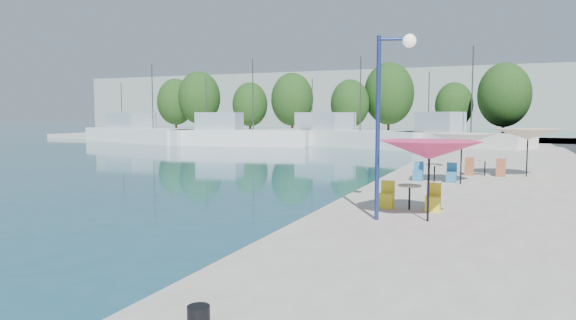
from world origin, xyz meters
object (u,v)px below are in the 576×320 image
at_px(umbrella_pink, 429,150).
at_px(umbrella_cream, 528,134).
at_px(trawler_04, 454,140).
at_px(umbrella_white, 462,139).
at_px(street_lamp, 390,92).
at_px(trawler_01, 142,134).
at_px(trawler_02, 236,136).
at_px(trawler_03, 342,137).

distance_m(umbrella_pink, umbrella_cream, 12.51).
bearing_deg(trawler_04, umbrella_pink, -57.19).
xyz_separation_m(umbrella_white, street_lamp, (-1.27, -8.53, 1.62)).
bearing_deg(trawler_01, trawler_02, 10.11).
bearing_deg(umbrella_pink, trawler_01, 136.17).
relative_size(trawler_03, street_lamp, 4.05).
bearing_deg(umbrella_pink, street_lamp, -167.67).
distance_m(trawler_01, umbrella_white, 51.76).
bearing_deg(trawler_03, umbrella_white, -44.59).
xyz_separation_m(trawler_03, umbrella_pink, (14.94, -41.50, 1.47)).
relative_size(umbrella_white, umbrella_cream, 0.88).
bearing_deg(trawler_04, street_lamp, -58.78).
bearing_deg(street_lamp, umbrella_pink, -4.84).
bearing_deg(umbrella_cream, trawler_03, 121.29).
relative_size(trawler_01, trawler_03, 0.98).
height_order(trawler_03, umbrella_cream, trawler_03).
relative_size(trawler_02, trawler_03, 0.81).
bearing_deg(umbrella_white, trawler_02, 132.10).
height_order(trawler_01, umbrella_white, trawler_01).
xyz_separation_m(trawler_03, street_lamp, (13.91, -41.72, 3.02)).
bearing_deg(trawler_01, trawler_03, 20.88).
distance_m(trawler_02, umbrella_pink, 46.18).
xyz_separation_m(trawler_03, umbrella_cream, (17.83, -29.32, 1.53)).
relative_size(trawler_02, umbrella_white, 6.12).
xyz_separation_m(trawler_04, umbrella_white, (2.68, -28.88, 1.40)).
height_order(umbrella_white, street_lamp, street_lamp).
relative_size(trawler_01, trawler_04, 1.47).
relative_size(trawler_04, umbrella_pink, 4.94).
bearing_deg(trawler_02, street_lamp, -66.54).
distance_m(trawler_01, umbrella_cream, 51.77).
bearing_deg(trawler_04, trawler_03, -169.95).
bearing_deg(trawler_03, umbrella_pink, -49.37).
xyz_separation_m(umbrella_pink, umbrella_cream, (2.89, 12.17, 0.05)).
distance_m(umbrella_cream, street_lamp, 13.09).
bearing_deg(trawler_02, trawler_01, 163.45).
bearing_deg(umbrella_pink, trawler_02, 124.95).
bearing_deg(trawler_04, trawler_01, -154.28).
relative_size(trawler_04, umbrella_white, 5.05).
distance_m(trawler_04, street_lamp, 37.56).
xyz_separation_m(umbrella_cream, street_lamp, (-3.92, -12.40, 1.49)).
distance_m(umbrella_pink, street_lamp, 1.87).
relative_size(trawler_03, umbrella_cream, 6.61).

